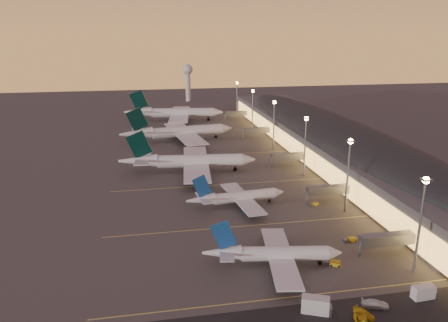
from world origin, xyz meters
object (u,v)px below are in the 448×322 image
(airliner_narrow_north, at_px, (237,197))
(baggage_tug_b, at_px, (350,240))
(airliner_wide_near, at_px, (188,161))
(airliner_wide_far, at_px, (174,113))
(catering_truck_a, at_px, (317,306))
(airliner_wide_mid, at_px, (178,132))
(baggage_tug_c, at_px, (314,204))
(airliner_narrow_south, at_px, (272,254))
(service_van_f, at_px, (364,314))
(baggage_tug_a, at_px, (333,263))
(service_van_e, at_px, (375,304))
(radar_tower, at_px, (188,76))
(catering_truck_b, at_px, (424,292))
(service_van_d, at_px, (362,322))

(airliner_narrow_north, relative_size, baggage_tug_b, 9.35)
(airliner_wide_near, relative_size, airliner_wide_far, 0.88)
(catering_truck_a, bearing_deg, airliner_wide_mid, 119.21)
(airliner_narrow_north, bearing_deg, baggage_tug_c, -15.79)
(airliner_narrow_north, height_order, airliner_wide_near, airliner_wide_near)
(airliner_narrow_south, height_order, airliner_narrow_north, airliner_narrow_south)
(baggage_tug_b, bearing_deg, airliner_wide_near, 112.65)
(airliner_narrow_south, height_order, service_van_f, airliner_narrow_south)
(baggage_tug_a, xyz_separation_m, service_van_e, (1.51, -19.19, 0.31))
(airliner_wide_near, relative_size, service_van_f, 12.24)
(airliner_narrow_south, height_order, service_van_e, airliner_narrow_south)
(baggage_tug_b, bearing_deg, service_van_f, -116.93)
(airliner_wide_near, height_order, catering_truck_a, airliner_wide_near)
(airliner_wide_mid, relative_size, baggage_tug_c, 19.22)
(radar_tower, distance_m, service_van_f, 315.62)
(airliner_wide_mid, distance_m, service_van_e, 166.99)
(catering_truck_b, relative_size, service_van_e, 0.97)
(airliner_narrow_north, bearing_deg, baggage_tug_a, -76.26)
(airliner_narrow_south, distance_m, service_van_e, 28.23)
(airliner_wide_near, distance_m, catering_truck_a, 107.28)
(airliner_narrow_south, relative_size, airliner_wide_far, 0.54)
(airliner_wide_mid, xyz_separation_m, baggage_tug_a, (28.62, -145.00, -4.77))
(airliner_narrow_south, xyz_separation_m, service_van_e, (17.54, -21.98, -2.54))
(airliner_narrow_south, xyz_separation_m, airliner_wide_near, (-13.11, 84.56, 1.53))
(airliner_wide_near, xyz_separation_m, catering_truck_a, (16.95, -105.88, -3.20))
(service_van_e, bearing_deg, baggage_tug_c, 7.47)
(airliner_narrow_south, distance_m, catering_truck_a, 21.73)
(service_van_e, bearing_deg, baggage_tug_b, -0.21)
(airliner_wide_far, distance_m, service_van_e, 225.49)
(baggage_tug_b, height_order, service_van_e, service_van_e)
(airliner_narrow_south, height_order, catering_truck_b, airliner_narrow_south)
(airliner_wide_near, bearing_deg, radar_tower, 89.47)
(service_van_f, bearing_deg, baggage_tug_a, 55.04)
(service_van_f, bearing_deg, airliner_wide_near, 75.38)
(baggage_tug_b, distance_m, service_van_d, 39.59)
(airliner_wide_far, bearing_deg, airliner_wide_mid, -84.71)
(airliner_narrow_south, distance_m, catering_truck_b, 36.97)
(catering_truck_a, bearing_deg, baggage_tug_a, 80.15)
(airliner_wide_mid, height_order, service_van_d, airliner_wide_mid)
(airliner_narrow_north, bearing_deg, airliner_wide_mid, 90.42)
(airliner_narrow_south, relative_size, airliner_wide_mid, 0.57)
(service_van_d, bearing_deg, catering_truck_b, 37.37)
(catering_truck_a, xyz_separation_m, service_van_e, (13.70, -0.66, -0.87))
(service_van_f, bearing_deg, service_van_d, -154.62)
(airliner_wide_near, height_order, baggage_tug_c, airliner_wide_near)
(airliner_narrow_north, height_order, catering_truck_b, airliner_narrow_north)
(baggage_tug_c, height_order, catering_truck_a, catering_truck_a)
(baggage_tug_b, distance_m, baggage_tug_c, 28.52)
(baggage_tug_a, bearing_deg, airliner_narrow_north, 132.55)
(baggage_tug_c, relative_size, service_van_f, 0.69)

